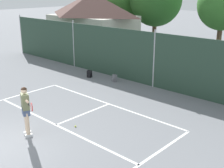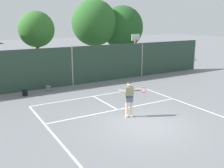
# 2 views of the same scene
# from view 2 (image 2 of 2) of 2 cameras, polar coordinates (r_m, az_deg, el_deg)

# --- Properties ---
(ground_plane) EXTENTS (120.00, 120.00, 0.00)m
(ground_plane) POSITION_cam_2_polar(r_m,az_deg,el_deg) (12.61, 7.19, -8.85)
(ground_plane) COLOR slate
(court_markings) EXTENTS (8.30, 11.10, 0.01)m
(court_markings) POSITION_cam_2_polar(r_m,az_deg,el_deg) (13.09, 5.46, -7.92)
(court_markings) COLOR white
(court_markings) RESTS_ON ground
(chainlink_fence) EXTENTS (26.09, 0.09, 3.07)m
(chainlink_fence) POSITION_cam_2_polar(r_m,az_deg,el_deg) (19.82, -8.69, 3.89)
(chainlink_fence) COLOR #284233
(chainlink_fence) RESTS_ON ground
(basketball_hoop) EXTENTS (0.90, 0.67, 3.55)m
(basketball_hoop) POSITION_cam_2_polar(r_m,az_deg,el_deg) (24.93, 5.10, 8.00)
(basketball_hoop) COLOR #9E9EA3
(basketball_hoop) RESTS_ON ground
(treeline_backdrop) EXTENTS (25.41, 4.64, 7.09)m
(treeline_backdrop) POSITION_cam_2_polar(r_m,az_deg,el_deg) (27.84, -14.99, 11.89)
(treeline_backdrop) COLOR brown
(treeline_backdrop) RESTS_ON ground
(tennis_player) EXTENTS (1.38, 0.52, 1.85)m
(tennis_player) POSITION_cam_2_polar(r_m,az_deg,el_deg) (13.18, 3.86, -2.63)
(tennis_player) COLOR silver
(tennis_player) RESTS_ON ground
(tennis_ball) EXTENTS (0.07, 0.07, 0.07)m
(tennis_ball) POSITION_cam_2_polar(r_m,az_deg,el_deg) (15.17, 2.67, -4.64)
(tennis_ball) COLOR #CCE033
(tennis_ball) RESTS_ON ground
(backpack_black) EXTENTS (0.32, 0.31, 0.46)m
(backpack_black) POSITION_cam_2_polar(r_m,az_deg,el_deg) (17.97, -18.53, -1.87)
(backpack_black) COLOR black
(backpack_black) RESTS_ON ground
(backpack_grey) EXTENTS (0.32, 0.31, 0.46)m
(backpack_grey) POSITION_cam_2_polar(r_m,az_deg,el_deg) (18.71, -13.76, -0.93)
(backpack_grey) COLOR slate
(backpack_grey) RESTS_ON ground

